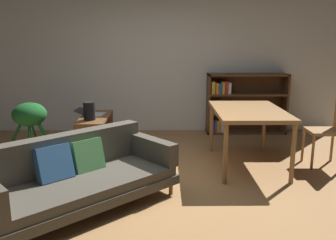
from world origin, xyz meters
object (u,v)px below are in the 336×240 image
(fabric_couch, at_px, (77,175))
(desk_speaker, at_px, (89,111))
(bookshelf, at_px, (240,103))
(potted_floor_plant, at_px, (30,121))
(dining_table, at_px, (248,115))
(open_laptop, at_px, (91,113))
(media_console, at_px, (96,135))
(dining_chair_near, at_px, (331,127))

(fabric_couch, xyz_separation_m, desk_speaker, (-0.17, 1.57, 0.36))
(bookshelf, bearing_deg, potted_floor_plant, -157.60)
(bookshelf, bearing_deg, dining_table, -98.76)
(fabric_couch, xyz_separation_m, open_laptop, (-0.21, 1.91, 0.26))
(desk_speaker, height_order, dining_table, desk_speaker)
(potted_floor_plant, height_order, dining_table, potted_floor_plant)
(media_console, distance_m, dining_table, 2.32)
(fabric_couch, distance_m, dining_chair_near, 3.40)
(media_console, height_order, dining_table, dining_table)
(dining_chair_near, bearing_deg, bookshelf, 114.93)
(potted_floor_plant, height_order, bookshelf, bookshelf)
(desk_speaker, relative_size, dining_chair_near, 0.26)
(fabric_couch, height_order, bookshelf, bookshelf)
(potted_floor_plant, distance_m, bookshelf, 3.66)
(dining_chair_near, bearing_deg, open_laptop, 167.88)
(dining_table, relative_size, bookshelf, 0.95)
(potted_floor_plant, distance_m, dining_table, 3.14)
(potted_floor_plant, bearing_deg, fabric_couch, -56.87)
(open_laptop, distance_m, dining_chair_near, 3.47)
(fabric_couch, relative_size, dining_chair_near, 2.05)
(dining_table, bearing_deg, open_laptop, 162.39)
(potted_floor_plant, xyz_separation_m, bookshelf, (3.38, 1.40, 0.01))
(fabric_couch, bearing_deg, dining_table, 30.23)
(fabric_couch, distance_m, dining_table, 2.40)
(open_laptop, height_order, potted_floor_plant, potted_floor_plant)
(desk_speaker, bearing_deg, media_console, 82.92)
(dining_table, distance_m, dining_chair_near, 1.15)
(fabric_couch, height_order, dining_table, dining_table)
(media_console, relative_size, potted_floor_plant, 1.23)
(open_laptop, xyz_separation_m, desk_speaker, (0.04, -0.34, 0.11))
(media_console, height_order, potted_floor_plant, potted_floor_plant)
(fabric_couch, xyz_separation_m, bookshelf, (2.33, 3.01, 0.21))
(fabric_couch, xyz_separation_m, potted_floor_plant, (-1.06, 1.62, 0.20))
(dining_chair_near, distance_m, bookshelf, 2.02)
(desk_speaker, distance_m, potted_floor_plant, 0.90)
(open_laptop, bearing_deg, potted_floor_plant, -160.95)
(potted_floor_plant, relative_size, bookshelf, 0.56)
(dining_chair_near, xyz_separation_m, bookshelf, (-0.85, 1.83, -0.00))
(fabric_couch, relative_size, dining_table, 1.48)
(fabric_couch, height_order, dining_chair_near, dining_chair_near)
(fabric_couch, relative_size, media_console, 2.03)
(desk_speaker, height_order, bookshelf, bookshelf)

